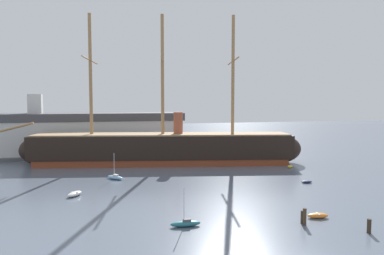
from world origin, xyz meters
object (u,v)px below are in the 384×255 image
object	(u,v)px
dinghy_foreground_right	(318,215)
dinghy_far_left	(53,163)
sailboat_distant_centre	(179,152)
mooring_piling_left_pair	(369,226)
sailboat_foreground_left	(186,223)
dockside_warehouse_left	(75,134)
dinghy_mid_right	(307,182)
mooring_piling_right_pair	(302,217)
mooring_piling_nearest	(305,217)
tall_ship	(163,148)
dinghy_alongside_stern	(290,166)
sailboat_alongside_bow	(115,177)
dinghy_mid_left	(75,194)

from	to	relation	value
dinghy_foreground_right	dinghy_far_left	bearing A→B (deg)	125.77
sailboat_distant_centre	mooring_piling_left_pair	world-z (taller)	sailboat_distant_centre
sailboat_foreground_left	dockside_warehouse_left	size ratio (longest dim) A/B	0.07
dinghy_foreground_right	dinghy_mid_right	xyz separation A→B (m)	(9.27, 15.79, -0.08)
mooring_piling_left_pair	mooring_piling_right_pair	bearing A→B (deg)	138.38
dinghy_mid_right	mooring_piling_right_pair	xyz separation A→B (m)	(-12.10, -16.90, 0.51)
dinghy_foreground_right	mooring_piling_nearest	size ratio (longest dim) A/B	1.39
dinghy_foreground_right	sailboat_distant_centre	distance (m)	54.37
dinghy_foreground_right	mooring_piling_right_pair	xyz separation A→B (m)	(-2.83, -1.12, 0.43)
sailboat_foreground_left	mooring_piling_nearest	distance (m)	13.03
tall_ship	dockside_warehouse_left	size ratio (longest dim) A/B	1.11
dinghy_alongside_stern	sailboat_distant_centre	xyz separation A→B (m)	(-17.46, 25.38, 0.15)
dinghy_alongside_stern	dinghy_foreground_right	bearing A→B (deg)	-116.22
dinghy_far_left	mooring_piling_right_pair	bearing A→B (deg)	-57.19
sailboat_alongside_bow	dinghy_foreground_right	bearing A→B (deg)	-52.09
dinghy_foreground_right	dinghy_mid_left	bearing A→B (deg)	147.30
dinghy_mid_right	mooring_piling_left_pair	xyz separation A→B (m)	(-7.15, -21.30, 0.52)
sailboat_foreground_left	mooring_piling_left_pair	size ratio (longest dim) A/B	2.94
mooring_piling_left_pair	dockside_warehouse_left	xyz separation A→B (m)	(-31.73, 66.35, 4.64)
sailboat_alongside_bow	mooring_piling_left_pair	xyz separation A→B (m)	(23.56, -33.06, 0.35)
tall_ship	mooring_piling_right_pair	size ratio (longest dim) A/B	46.29
dinghy_foreground_right	dinghy_far_left	xyz separation A→B (m)	(-33.70, 46.77, 0.00)
mooring_piling_nearest	tall_ship	bearing A→B (deg)	99.94
dinghy_mid_right	sailboat_distant_centre	world-z (taller)	sailboat_distant_centre
sailboat_foreground_left	mooring_piling_left_pair	xyz separation A→B (m)	(17.63, -7.01, 0.37)
mooring_piling_right_pair	mooring_piling_left_pair	bearing A→B (deg)	-41.62
mooring_piling_nearest	dinghy_mid_right	bearing A→B (deg)	55.13
tall_ship	dinghy_mid_right	bearing A→B (deg)	-51.81
mooring_piling_right_pair	dockside_warehouse_left	bearing A→B (deg)	113.38
dinghy_far_left	sailboat_distant_centre	world-z (taller)	sailboat_distant_centre
tall_ship	mooring_piling_left_pair	world-z (taller)	tall_ship
dinghy_mid_right	dinghy_far_left	world-z (taller)	dinghy_far_left
sailboat_alongside_bow	tall_ship	bearing A→B (deg)	49.70
dinghy_mid_left	dinghy_alongside_stern	world-z (taller)	dinghy_mid_left
dinghy_mid_right	dockside_warehouse_left	xyz separation A→B (m)	(-38.88, 45.05, 5.16)
dinghy_mid_right	mooring_piling_left_pair	size ratio (longest dim) A/B	1.31
dinghy_mid_right	dockside_warehouse_left	distance (m)	59.73
dinghy_mid_left	sailboat_alongside_bow	world-z (taller)	sailboat_alongside_bow
tall_ship	dinghy_alongside_stern	bearing A→B (deg)	-25.64
tall_ship	mooring_piling_left_pair	distance (m)	47.91
dinghy_alongside_stern	mooring_piling_left_pair	distance (m)	36.48
sailboat_alongside_bow	dinghy_far_left	world-z (taller)	sailboat_alongside_bow
sailboat_foreground_left	sailboat_alongside_bow	distance (m)	26.71
sailboat_alongside_bow	sailboat_distant_centre	world-z (taller)	sailboat_distant_centre
sailboat_foreground_left	sailboat_distant_centre	bearing A→B (deg)	76.89
dinghy_far_left	dockside_warehouse_left	bearing A→B (deg)	73.79
tall_ship	mooring_piling_nearest	size ratio (longest dim) A/B	35.56
sailboat_foreground_left	dinghy_foreground_right	size ratio (longest dim) A/B	1.65
dinghy_far_left	sailboat_distant_centre	size ratio (longest dim) A/B	0.54
mooring_piling_nearest	dockside_warehouse_left	world-z (taller)	dockside_warehouse_left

